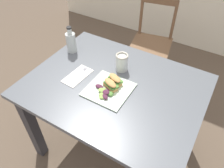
{
  "coord_description": "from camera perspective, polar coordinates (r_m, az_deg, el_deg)",
  "views": [
    {
      "loc": [
        0.53,
        -0.8,
        1.71
      ],
      "look_at": [
        0.02,
        0.05,
        0.76
      ],
      "focal_mm": 34.8,
      "sensor_mm": 36.0,
      "label": 1
    }
  ],
  "objects": [
    {
      "name": "chair_wooden_far",
      "position": [
        2.37,
        10.39,
        10.68
      ],
      "size": [
        0.47,
        0.47,
        0.87
      ],
      "color": "brown",
      "rests_on": "ground"
    },
    {
      "name": "sandwich_half_front",
      "position": [
        1.35,
        -0.39,
        -0.15
      ],
      "size": [
        0.11,
        0.09,
        0.06
      ],
      "color": "tan",
      "rests_on": "plate_lunch"
    },
    {
      "name": "ground_plane",
      "position": [
        1.96,
        -1.24,
        -16.98
      ],
      "size": [
        8.05,
        8.05,
        0.0
      ],
      "primitive_type": "plane",
      "color": "brown"
    },
    {
      "name": "sandwich_half_back",
      "position": [
        1.38,
        0.78,
        1.16
      ],
      "size": [
        0.11,
        0.09,
        0.06
      ],
      "color": "tan",
      "rests_on": "plate_lunch"
    },
    {
      "name": "napkin_folded",
      "position": [
        1.48,
        -9.02,
        2.14
      ],
      "size": [
        0.13,
        0.22,
        0.0
      ],
      "primitive_type": "cube",
      "rotation": [
        0.0,
        0.0,
        -0.07
      ],
      "color": "silver",
      "rests_on": "dining_table"
    },
    {
      "name": "salad_mixed_greens",
      "position": [
        1.33,
        -1.96,
        -2.05
      ],
      "size": [
        0.14,
        0.14,
        0.02
      ],
      "color": "#84A84C",
      "rests_on": "plate_lunch"
    },
    {
      "name": "fork_on_napkin",
      "position": [
        1.49,
        -8.61,
        2.61
      ],
      "size": [
        0.03,
        0.19,
        0.0
      ],
      "color": "silver",
      "rests_on": "napkin_folded"
    },
    {
      "name": "dining_table",
      "position": [
        1.5,
        0.6,
        -3.83
      ],
      "size": [
        1.13,
        0.88,
        0.74
      ],
      "color": "#51565B",
      "rests_on": "ground"
    },
    {
      "name": "bottle_cold_brew",
      "position": [
        1.68,
        -10.66,
        10.51
      ],
      "size": [
        0.07,
        0.07,
        0.21
      ],
      "color": "#472819",
      "rests_on": "dining_table"
    },
    {
      "name": "plate_lunch",
      "position": [
        1.36,
        -0.86,
        -1.45
      ],
      "size": [
        0.27,
        0.27,
        0.01
      ],
      "primitive_type": "cube",
      "color": "beige",
      "rests_on": "dining_table"
    },
    {
      "name": "mason_jar_iced_tea",
      "position": [
        1.48,
        2.58,
        5.53
      ],
      "size": [
        0.09,
        0.09,
        0.12
      ],
      "color": "#995623",
      "rests_on": "dining_table"
    }
  ]
}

